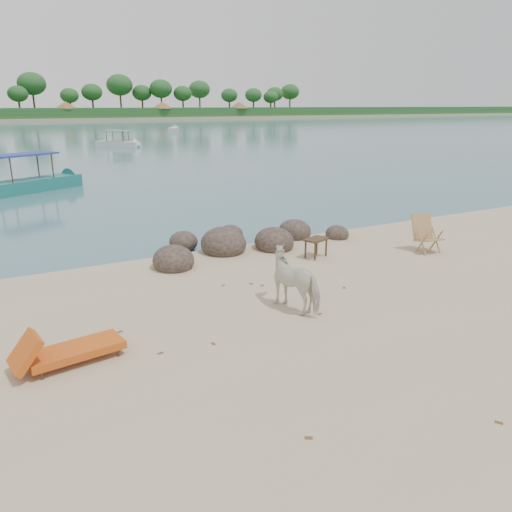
{
  "coord_description": "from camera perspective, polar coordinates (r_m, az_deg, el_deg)",
  "views": [
    {
      "loc": [
        -5.37,
        -6.51,
        3.95
      ],
      "look_at": [
        -0.75,
        2.0,
        1.0
      ],
      "focal_mm": 35.0,
      "sensor_mm": 36.0,
      "label": 1
    }
  ],
  "objects": [
    {
      "name": "boulders",
      "position": [
        14.09,
        -1.72,
        1.44
      ],
      "size": [
        6.26,
        2.87,
        0.93
      ],
      "rotation": [
        0.0,
        0.0,
        0.17
      ],
      "color": "#302820",
      "rests_on": "ground"
    },
    {
      "name": "side_table",
      "position": [
        13.39,
        6.86,
        0.81
      ],
      "size": [
        0.74,
        0.6,
        0.51
      ],
      "primitive_type": null,
      "rotation": [
        0.0,
        0.0,
        0.35
      ],
      "color": "#342114",
      "rests_on": "ground"
    },
    {
      "name": "lounge_chair",
      "position": [
        8.51,
        -19.94,
        -9.74
      ],
      "size": [
        1.9,
        0.9,
        0.55
      ],
      "primitive_type": null,
      "rotation": [
        0.0,
        0.0,
        0.15
      ],
      "color": "#CF4318",
      "rests_on": "ground"
    },
    {
      "name": "deck_chair",
      "position": [
        14.48,
        19.24,
        2.25
      ],
      "size": [
        0.77,
        0.82,
        1.02
      ],
      "primitive_type": null,
      "rotation": [
        0.0,
        0.0,
        -0.18
      ],
      "color": "#9D774E",
      "rests_on": "ground"
    },
    {
      "name": "boat_mid",
      "position": [
        52.27,
        -15.58,
        13.4
      ],
      "size": [
        4.26,
        4.69,
        2.54
      ],
      "primitive_type": null,
      "rotation": [
        0.0,
        0.0,
        -0.86
      ],
      "color": "beige",
      "rests_on": "water"
    },
    {
      "name": "boat_far",
      "position": [
        81.47,
        -9.39,
        14.17
      ],
      "size": [
        3.56,
        5.62,
        0.65
      ],
      "primitive_type": null,
      "rotation": [
        0.0,
        0.0,
        1.13
      ],
      "color": "#B5B6B2",
      "rests_on": "water"
    },
    {
      "name": "water",
      "position": [
        96.74,
        -25.96,
        12.95
      ],
      "size": [
        400.0,
        400.0,
        0.0
      ],
      "primitive_type": "plane",
      "color": "#335B66",
      "rests_on": "ground"
    },
    {
      "name": "boat_near",
      "position": [
        26.18,
        -24.97,
        9.92
      ],
      "size": [
        5.87,
        4.04,
        2.91
      ],
      "primitive_type": null,
      "rotation": [
        0.0,
        0.0,
        0.5
      ],
      "color": "#1C6B67",
      "rests_on": "water"
    },
    {
      "name": "dead_leaves",
      "position": [
        9.39,
        0.93,
        -7.9
      ],
      "size": [
        5.08,
        6.45,
        0.0
      ],
      "color": "brown",
      "rests_on": "ground"
    },
    {
      "name": "cow",
      "position": [
        9.94,
        4.73,
        -2.86
      ],
      "size": [
        1.0,
        1.52,
        1.18
      ],
      "primitive_type": "imported",
      "rotation": [
        0.0,
        0.0,
        3.42
      ],
      "color": "silver",
      "rests_on": "ground"
    }
  ]
}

